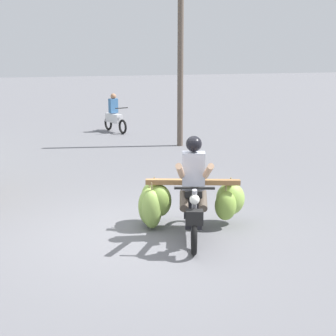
% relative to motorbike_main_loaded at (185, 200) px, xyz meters
% --- Properties ---
extents(ground_plane, '(120.00, 120.00, 0.00)m').
position_rel_motorbike_main_loaded_xyz_m(ground_plane, '(-0.80, 0.01, -0.50)').
color(ground_plane, slate).
extents(motorbike_main_loaded, '(1.81, 1.99, 1.58)m').
position_rel_motorbike_main_loaded_xyz_m(motorbike_main_loaded, '(0.00, 0.00, 0.00)').
color(motorbike_main_loaded, black).
rests_on(motorbike_main_loaded, ground).
extents(motorbike_distant_ahead_left, '(0.59, 1.60, 1.40)m').
position_rel_motorbike_main_loaded_xyz_m(motorbike_distant_ahead_left, '(1.91, 10.52, 0.07)').
color(motorbike_distant_ahead_left, black).
rests_on(motorbike_distant_ahead_left, ground).
extents(utility_pole, '(0.18, 0.18, 5.26)m').
position_rel_motorbike_main_loaded_xyz_m(utility_pole, '(2.99, 6.97, 2.13)').
color(utility_pole, brown).
rests_on(utility_pole, ground).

